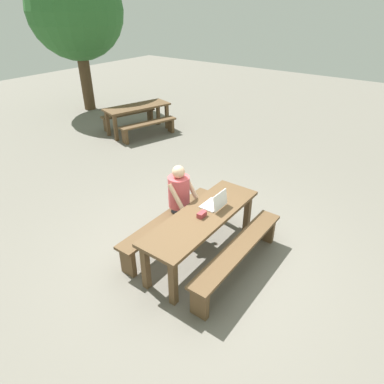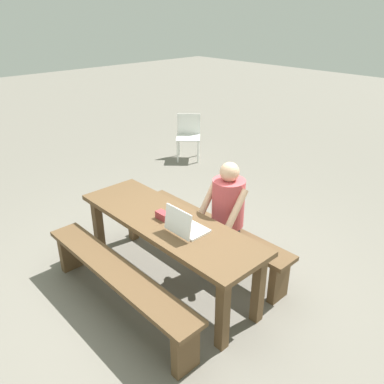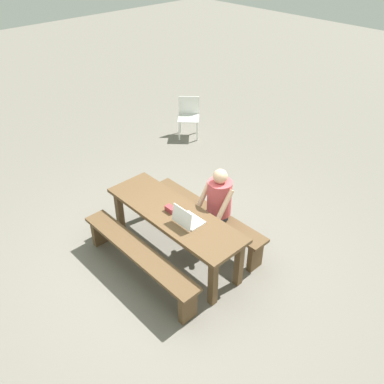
# 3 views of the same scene
# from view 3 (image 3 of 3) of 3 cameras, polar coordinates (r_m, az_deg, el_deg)

# --- Properties ---
(ground_plane) EXTENTS (30.00, 30.00, 0.00)m
(ground_plane) POSITION_cam_3_polar(r_m,az_deg,el_deg) (5.88, -2.38, -8.70)
(ground_plane) COLOR slate
(picnic_table_front) EXTENTS (2.14, 0.67, 0.76)m
(picnic_table_front) POSITION_cam_3_polar(r_m,az_deg,el_deg) (5.46, -2.53, -3.82)
(picnic_table_front) COLOR brown
(picnic_table_front) RESTS_ON ground
(bench_near) EXTENTS (2.07, 0.30, 0.48)m
(bench_near) POSITION_cam_3_polar(r_m,az_deg,el_deg) (5.36, -7.49, -8.89)
(bench_near) COLOR brown
(bench_near) RESTS_ON ground
(bench_far) EXTENTS (2.07, 0.30, 0.48)m
(bench_far) POSITION_cam_3_polar(r_m,az_deg,el_deg) (5.96, 2.01, -3.34)
(bench_far) COLOR brown
(bench_far) RESTS_ON ground
(laptop) EXTENTS (0.34, 0.29, 0.26)m
(laptop) POSITION_cam_3_polar(r_m,az_deg,el_deg) (5.17, -0.73, -3.83)
(laptop) COLOR white
(laptop) RESTS_ON picnic_table_front
(small_pouch) EXTENTS (0.14, 0.08, 0.07)m
(small_pouch) POSITION_cam_3_polar(r_m,az_deg,el_deg) (5.39, -3.04, -2.41)
(small_pouch) COLOR #993338
(small_pouch) RESTS_ON picnic_table_front
(person_seated) EXTENTS (0.45, 0.43, 1.26)m
(person_seated) POSITION_cam_3_polar(r_m,az_deg,el_deg) (5.58, 3.58, -1.45)
(person_seated) COLOR #333847
(person_seated) RESTS_ON ground
(plastic_chair) EXTENTS (0.62, 0.62, 0.82)m
(plastic_chair) POSITION_cam_3_polar(r_m,az_deg,el_deg) (8.82, -0.47, 10.64)
(plastic_chair) COLOR white
(plastic_chair) RESTS_ON ground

